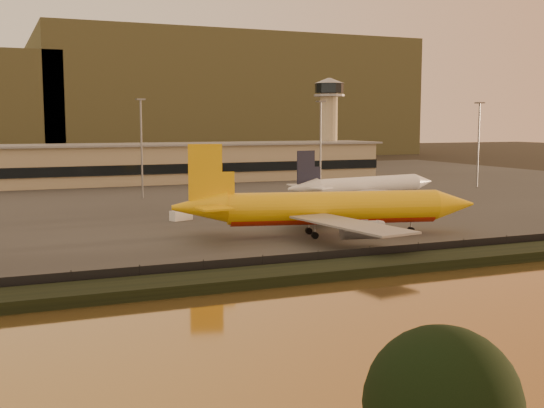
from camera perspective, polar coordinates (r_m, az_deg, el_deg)
The scene contains 13 objects.
ground at distance 106.17m, azimuth 3.64°, elevation -3.83°, with size 900.00×900.00×0.00m, color black.
embankment at distance 91.40m, azimuth 8.38°, elevation -5.19°, with size 320.00×7.00×1.40m, color black.
tarmac at distance 195.08m, azimuth -8.80°, elevation 1.03°, with size 320.00×220.00×0.20m, color #2D2D2D.
perimeter_fence at distance 94.66m, azimuth 7.14°, elevation -4.38°, with size 300.00×0.05×2.20m, color black.
terminal_building at distance 221.75m, azimuth -14.39°, elevation 3.18°, with size 202.00×25.00×12.60m.
control_tower at distance 252.84m, azimuth 4.78°, elevation 7.30°, with size 11.20×11.20×35.50m.
apron_light_masts at distance 179.34m, azimuth -2.67°, elevation 5.59°, with size 152.20×12.20×25.40m.
distant_hills at distance 434.41m, azimuth -19.46°, elevation 8.03°, with size 470.00×160.00×70.00m.
dhl_cargo_jet at distance 117.07m, azimuth 4.72°, elevation -0.38°, with size 52.84×50.81×15.91m.
white_narrowbody_jet at distance 167.48m, azimuth 7.80°, elevation 1.46°, with size 45.21×43.56×13.03m.
gse_vehicle_yellow at distance 137.41m, azimuth 1.45°, elevation -0.92°, with size 3.84×1.73×1.73m, color #F3B40C.
gse_vehicle_white at distance 137.19m, azimuth -7.61°, elevation -0.94°, with size 4.36×1.96×1.96m, color white.
shore_tree at distance 33.90m, azimuth 14.33°, elevation -16.07°, with size 7.86×7.29×10.48m.
Camera 1 is at (-46.29, -93.50, 19.68)m, focal length 45.00 mm.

